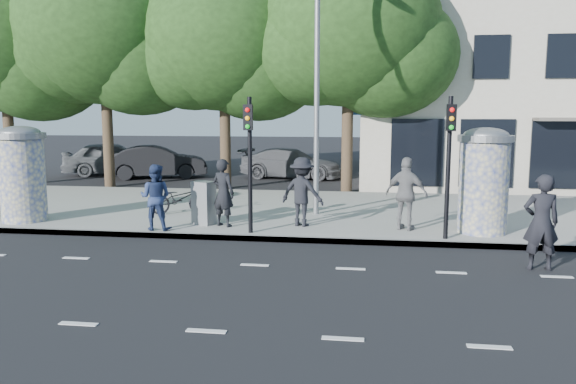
# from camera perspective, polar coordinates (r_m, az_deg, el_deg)

# --- Properties ---
(ground) EXTENTS (120.00, 120.00, 0.00)m
(ground) POSITION_cam_1_polar(r_m,az_deg,el_deg) (10.57, -4.92, -9.45)
(ground) COLOR black
(ground) RESTS_ON ground
(sidewalk) EXTENTS (40.00, 8.00, 0.15)m
(sidewalk) POSITION_cam_1_polar(r_m,az_deg,el_deg) (17.73, 0.51, -1.93)
(sidewalk) COLOR gray
(sidewalk) RESTS_ON ground
(curb) EXTENTS (40.00, 0.10, 0.16)m
(curb) POSITION_cam_1_polar(r_m,az_deg,el_deg) (13.91, -1.64, -4.77)
(curb) COLOR slate
(curb) RESTS_ON ground
(lane_dash_near) EXTENTS (32.00, 0.12, 0.01)m
(lane_dash_near) POSITION_cam_1_polar(r_m,az_deg,el_deg) (8.56, -8.31, -13.82)
(lane_dash_near) COLOR silver
(lane_dash_near) RESTS_ON ground
(lane_dash_far) EXTENTS (32.00, 0.12, 0.01)m
(lane_dash_far) POSITION_cam_1_polar(r_m,az_deg,el_deg) (11.88, -3.39, -7.42)
(lane_dash_far) COLOR silver
(lane_dash_far) RESTS_ON ground
(ad_column_left) EXTENTS (1.36, 1.36, 2.65)m
(ad_column_left) POSITION_cam_1_polar(r_m,az_deg,el_deg) (17.25, -25.39, 1.89)
(ad_column_left) COLOR beige
(ad_column_left) RESTS_ON sidewalk
(ad_column_right) EXTENTS (1.36, 1.36, 2.65)m
(ad_column_right) POSITION_cam_1_polar(r_m,az_deg,el_deg) (14.89, 19.28, 1.34)
(ad_column_right) COLOR beige
(ad_column_right) RESTS_ON sidewalk
(traffic_pole_near) EXTENTS (0.22, 0.31, 3.40)m
(traffic_pole_near) POSITION_cam_1_polar(r_m,az_deg,el_deg) (13.93, -3.94, 4.21)
(traffic_pole_near) COLOR black
(traffic_pole_near) RESTS_ON sidewalk
(traffic_pole_far) EXTENTS (0.22, 0.31, 3.40)m
(traffic_pole_far) POSITION_cam_1_polar(r_m,az_deg,el_deg) (13.77, 16.05, 3.86)
(traffic_pole_far) COLOR black
(traffic_pole_far) RESTS_ON sidewalk
(street_lamp) EXTENTS (0.25, 0.93, 8.00)m
(street_lamp) POSITION_cam_1_polar(r_m,az_deg,el_deg) (16.58, 2.95, 13.73)
(street_lamp) COLOR slate
(street_lamp) RESTS_ON sidewalk
(tree_far_left) EXTENTS (7.20, 7.20, 9.26)m
(tree_far_left) POSITION_cam_1_polar(r_m,az_deg,el_deg) (27.21, -27.03, 13.66)
(tree_far_left) COLOR #38281C
(tree_far_left) RESTS_ON ground
(tree_mid_left) EXTENTS (7.20, 7.20, 9.57)m
(tree_mid_left) POSITION_cam_1_polar(r_m,az_deg,el_deg) (24.99, -18.28, 15.41)
(tree_mid_left) COLOR #38281C
(tree_mid_left) RESTS_ON ground
(tree_near_left) EXTENTS (6.80, 6.80, 8.97)m
(tree_near_left) POSITION_cam_1_polar(r_m,az_deg,el_deg) (23.41, -6.55, 15.20)
(tree_near_left) COLOR #38281C
(tree_near_left) RESTS_ON ground
(tree_center) EXTENTS (7.00, 7.00, 9.30)m
(tree_center) POSITION_cam_1_polar(r_m,az_deg,el_deg) (22.33, 6.20, 16.19)
(tree_center) COLOR #38281C
(tree_center) RESTS_ON ground
(building) EXTENTS (20.30, 15.85, 12.00)m
(building) POSITION_cam_1_polar(r_m,az_deg,el_deg) (31.46, 26.68, 12.47)
(building) COLOR #B5AD97
(building) RESTS_ON ground
(ped_b) EXTENTS (0.78, 0.66, 1.81)m
(ped_b) POSITION_cam_1_polar(r_m,az_deg,el_deg) (14.98, -6.59, -0.07)
(ped_b) COLOR black
(ped_b) RESTS_ON sidewalk
(ped_c) EXTENTS (0.83, 0.65, 1.70)m
(ped_c) POSITION_cam_1_polar(r_m,az_deg,el_deg) (14.84, -13.32, -0.52)
(ped_c) COLOR navy
(ped_c) RESTS_ON sidewalk
(ped_d) EXTENTS (1.34, 1.02, 1.84)m
(ped_d) POSITION_cam_1_polar(r_m,az_deg,el_deg) (14.94, 1.45, 0.02)
(ped_d) COLOR black
(ped_d) RESTS_ON sidewalk
(ped_e) EXTENTS (1.27, 1.03, 1.89)m
(ped_e) POSITION_cam_1_polar(r_m,az_deg,el_deg) (14.72, 11.94, -0.18)
(ped_e) COLOR slate
(ped_e) RESTS_ON sidewalk
(man_road) EXTENTS (0.73, 0.49, 1.96)m
(man_road) POSITION_cam_1_polar(r_m,az_deg,el_deg) (12.42, 24.32, -2.82)
(man_road) COLOR black
(man_road) RESTS_ON ground
(bicycle) EXTENTS (1.19, 1.84, 0.92)m
(bicycle) POSITION_cam_1_polar(r_m,az_deg,el_deg) (17.08, -11.00, -0.66)
(bicycle) COLOR black
(bicycle) RESTS_ON sidewalk
(cabinet_left) EXTENTS (0.68, 0.60, 1.17)m
(cabinet_left) POSITION_cam_1_polar(r_m,az_deg,el_deg) (15.38, -8.55, -1.10)
(cabinet_left) COLOR gray
(cabinet_left) RESTS_ON sidewalk
(cabinet_right) EXTENTS (0.61, 0.53, 1.08)m
(cabinet_right) POSITION_cam_1_polar(r_m,az_deg,el_deg) (14.81, 18.76, -1.98)
(cabinet_right) COLOR slate
(cabinet_right) RESTS_ON sidewalk
(car_left) EXTENTS (3.81, 5.28, 1.67)m
(car_left) POSITION_cam_1_polar(r_m,az_deg,el_deg) (29.74, -17.32, 3.30)
(car_left) COLOR slate
(car_left) RESTS_ON ground
(car_mid) EXTENTS (3.11, 4.99, 1.55)m
(car_mid) POSITION_cam_1_polar(r_m,az_deg,el_deg) (27.64, -13.17, 2.99)
(car_mid) COLOR black
(car_mid) RESTS_ON ground
(car_right) EXTENTS (2.59, 5.10, 1.42)m
(car_right) POSITION_cam_1_polar(r_m,az_deg,el_deg) (26.90, 0.32, 2.92)
(car_right) COLOR #54565B
(car_right) RESTS_ON ground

